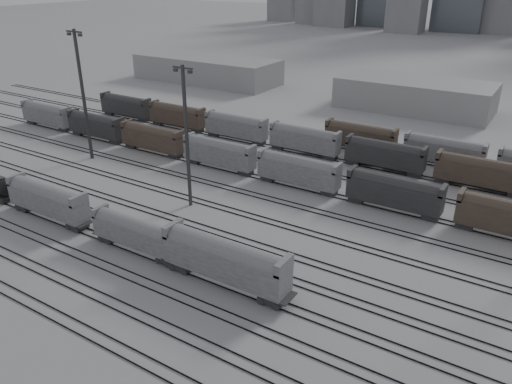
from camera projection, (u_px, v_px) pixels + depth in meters
The scene contains 12 objects.
ground at pixel (134, 255), 67.09m from camera, with size 900.00×900.00×0.00m, color #ACACB0.
tracks at pixel (212, 206), 80.55m from camera, with size 220.00×71.50×0.16m.
hopper_car_a at pixel (48, 199), 75.45m from camera, with size 15.35×3.05×5.49m.
hopper_car_b at pixel (135, 232), 66.82m from camera, with size 13.60×2.70×4.86m.
hopper_car_c at pixel (225, 259), 59.34m from camera, with size 16.75×3.33×5.99m.
light_mast_b at pixel (83, 93), 95.64m from camera, with size 4.02×0.64×25.11m.
light_mast_c at pixel (187, 135), 76.28m from camera, with size 3.60×0.58×22.52m.
bg_string_near at pixel (298, 172), 86.74m from camera, with size 151.00×3.00×5.60m.
bg_string_mid at pixel (385, 156), 94.23m from camera, with size 151.00×3.00×5.60m.
bg_string_far at pixel (491, 161), 91.92m from camera, with size 66.00×3.00×5.60m.
warehouse_left at pixel (207, 69), 167.82m from camera, with size 50.00×18.00×8.00m, color #A3A3A6.
warehouse_mid at pixel (414, 95), 133.88m from camera, with size 40.00×18.00×8.00m, color #A3A3A6.
Camera 1 is at (44.58, -40.05, 35.37)m, focal length 35.00 mm.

